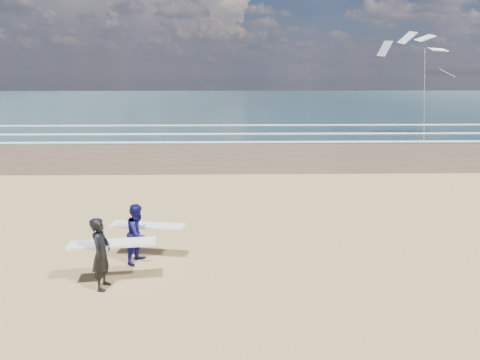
{
  "coord_description": "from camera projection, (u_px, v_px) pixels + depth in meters",
  "views": [
    {
      "loc": [
        2.6,
        -10.49,
        5.34
      ],
      "look_at": [
        2.96,
        6.0,
        1.19
      ],
      "focal_mm": 32.0,
      "sensor_mm": 36.0,
      "label": 1
    }
  ],
  "objects": [
    {
      "name": "surfer_near",
      "position": [
        103.0,
        252.0,
        10.74
      ],
      "size": [
        2.25,
        1.1,
        1.88
      ],
      "color": "black",
      "rests_on": "ground"
    },
    {
      "name": "ocean",
      "position": [
        322.0,
        101.0,
        81.65
      ],
      "size": [
        220.0,
        100.0,
        0.02
      ],
      "primitive_type": "cube",
      "color": "#182F36",
      "rests_on": "ground"
    },
    {
      "name": "kite_1",
      "position": [
        425.0,
        70.0,
        35.04
      ],
      "size": [
        6.79,
        4.85,
        9.47
      ],
      "color": "slate",
      "rests_on": "ground"
    },
    {
      "name": "surfer_far",
      "position": [
        139.0,
        233.0,
        12.29
      ],
      "size": [
        2.25,
        1.3,
        1.74
      ],
      "color": "#0D0D4A",
      "rests_on": "ground"
    },
    {
      "name": "foam_breakers",
      "position": [
        421.0,
        132.0,
        39.07
      ],
      "size": [
        220.0,
        11.7,
        0.05
      ],
      "color": "white",
      "rests_on": "ground"
    }
  ]
}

